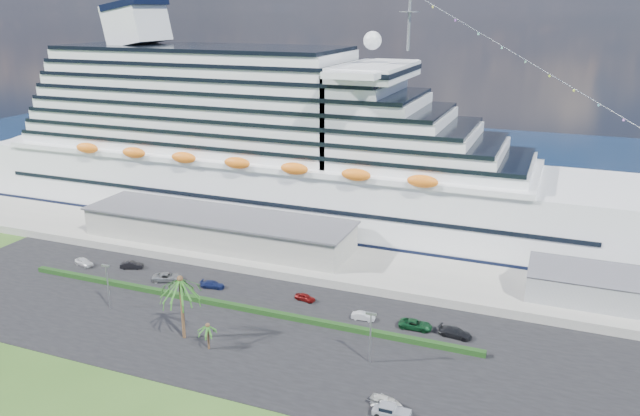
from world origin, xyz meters
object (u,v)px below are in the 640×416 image
at_px(boat_trailer, 387,402).
at_px(cruise_ship, 278,154).
at_px(parked_car_3, 213,284).
at_px(pickup_truck, 391,411).

bearing_deg(boat_trailer, cruise_ship, 125.46).
bearing_deg(parked_car_3, pickup_truck, -130.13).
bearing_deg(cruise_ship, pickup_truck, -54.60).
height_order(parked_car_3, boat_trailer, boat_trailer).
xyz_separation_m(parked_car_3, boat_trailer, (40.96, -23.90, 0.32)).
xyz_separation_m(cruise_ship, parked_car_3, (5.98, -42.00, -15.90)).
distance_m(cruise_ship, boat_trailer, 82.39).
xyz_separation_m(cruise_ship, boat_trailer, (46.94, -65.90, -15.58)).
xyz_separation_m(pickup_truck, boat_trailer, (-1.10, 1.72, 0.03)).
xyz_separation_m(parked_car_3, pickup_truck, (42.06, -25.62, 0.29)).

